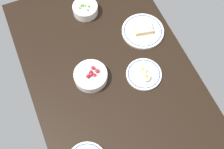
{
  "coord_description": "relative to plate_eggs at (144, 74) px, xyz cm",
  "views": [
    {
      "loc": [
        61.12,
        -25.54,
        138.95
      ],
      "look_at": [
        0.0,
        0.0,
        6.0
      ],
      "focal_mm": 47.78,
      "sensor_mm": 36.0,
      "label": 1
    }
  ],
  "objects": [
    {
      "name": "dining_table",
      "position": [
        -5.65,
        -15.09,
        -3.13
      ],
      "size": [
        132.48,
        81.75,
        4.0
      ],
      "primitive_type": "cube",
      "color": "black",
      "rests_on": "ground"
    },
    {
      "name": "plate_sandwich",
      "position": [
        -24.14,
        10.81,
        0.09
      ],
      "size": [
        22.88,
        22.88,
        4.53
      ],
      "color": "white",
      "rests_on": "dining_table"
    },
    {
      "name": "bowl_peas",
      "position": [
        -48.65,
        -13.25,
        1.81
      ],
      "size": [
        14.09,
        14.09,
        6.59
      ],
      "color": "white",
      "rests_on": "dining_table"
    },
    {
      "name": "bowl_berries",
      "position": [
        -8.82,
        -25.19,
        1.51
      ],
      "size": [
        16.86,
        16.86,
        6.57
      ],
      "color": "white",
      "rests_on": "dining_table"
    },
    {
      "name": "plate_eggs",
      "position": [
        0.0,
        0.0,
        0.0
      ],
      "size": [
        17.95,
        17.95,
        4.84
      ],
      "color": "white",
      "rests_on": "dining_table"
    }
  ]
}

